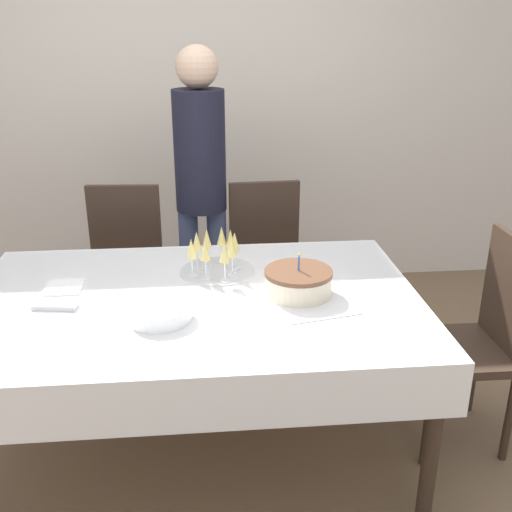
# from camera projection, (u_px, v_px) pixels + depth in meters

# --- Properties ---
(ground_plane) EXTENTS (12.00, 12.00, 0.00)m
(ground_plane) POSITION_uv_depth(u_px,v_px,m) (201.00, 450.00, 2.70)
(ground_plane) COLOR brown
(wall_back) EXTENTS (8.00, 0.05, 2.70)m
(wall_back) POSITION_uv_depth(u_px,v_px,m) (192.00, 94.00, 3.99)
(wall_back) COLOR silver
(wall_back) RESTS_ON ground_plane
(dining_table) EXTENTS (1.83, 1.19, 0.76)m
(dining_table) POSITION_uv_depth(u_px,v_px,m) (195.00, 319.00, 2.46)
(dining_table) COLOR white
(dining_table) RESTS_ON ground_plane
(dining_chair_far_left) EXTENTS (0.45, 0.45, 0.97)m
(dining_chair_far_left) POSITION_uv_depth(u_px,v_px,m) (124.00, 266.00, 3.32)
(dining_chair_far_left) COLOR #38281E
(dining_chair_far_left) RESTS_ON ground_plane
(dining_chair_far_right) EXTENTS (0.44, 0.44, 0.97)m
(dining_chair_far_right) POSITION_uv_depth(u_px,v_px,m) (267.00, 261.00, 3.39)
(dining_chair_far_right) COLOR #38281E
(dining_chair_far_right) RESTS_ON ground_plane
(dining_chair_right_end) EXTENTS (0.42, 0.42, 0.97)m
(dining_chair_right_end) POSITION_uv_depth(u_px,v_px,m) (480.00, 333.00, 2.61)
(dining_chair_right_end) COLOR #38281E
(dining_chair_right_end) RESTS_ON ground_plane
(birthday_cake) EXTENTS (0.28, 0.28, 0.18)m
(birthday_cake) POSITION_uv_depth(u_px,v_px,m) (298.00, 282.00, 2.44)
(birthday_cake) COLOR beige
(birthday_cake) RESTS_ON dining_table
(champagne_tray) EXTENTS (0.33, 0.33, 0.18)m
(champagne_tray) POSITION_uv_depth(u_px,v_px,m) (216.00, 253.00, 2.63)
(champagne_tray) COLOR silver
(champagne_tray) RESTS_ON dining_table
(plate_stack_main) EXTENTS (0.24, 0.24, 0.06)m
(plate_stack_main) POSITION_uv_depth(u_px,v_px,m) (159.00, 312.00, 2.23)
(plate_stack_main) COLOR white
(plate_stack_main) RESTS_ON dining_table
(cake_knife) EXTENTS (0.30, 0.08, 0.00)m
(cake_knife) POSITION_uv_depth(u_px,v_px,m) (326.00, 318.00, 2.24)
(cake_knife) COLOR silver
(cake_knife) RESTS_ON dining_table
(fork_pile) EXTENTS (0.18, 0.08, 0.02)m
(fork_pile) POSITION_uv_depth(u_px,v_px,m) (55.00, 306.00, 2.33)
(fork_pile) COLOR silver
(fork_pile) RESTS_ON dining_table
(napkin_pile) EXTENTS (0.15, 0.15, 0.01)m
(napkin_pile) POSITION_uv_depth(u_px,v_px,m) (64.00, 287.00, 2.50)
(napkin_pile) COLOR white
(napkin_pile) RESTS_ON dining_table
(person_standing) EXTENTS (0.28, 0.28, 1.70)m
(person_standing) POSITION_uv_depth(u_px,v_px,m) (200.00, 173.00, 3.28)
(person_standing) COLOR #3F4C72
(person_standing) RESTS_ON ground_plane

